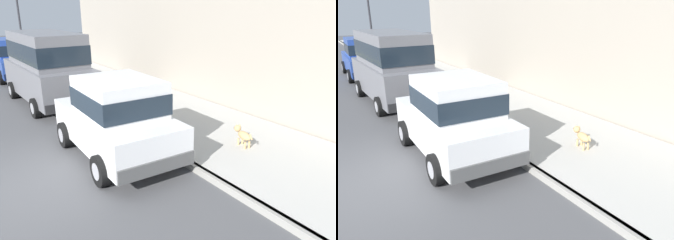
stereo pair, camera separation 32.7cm
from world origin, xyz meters
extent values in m
plane|color=#4C4C4F|center=(0.00, 0.00, 0.00)|extent=(80.00, 80.00, 0.00)
cube|color=gray|center=(3.20, 0.00, 0.07)|extent=(0.16, 64.00, 0.14)
cube|color=#B7B5AD|center=(5.00, 0.00, 0.07)|extent=(3.60, 64.00, 0.14)
cube|color=white|center=(2.18, 0.46, 0.70)|extent=(1.80, 3.74, 0.76)
cube|color=white|center=(2.18, 0.21, 1.48)|extent=(1.55, 1.93, 0.80)
cube|color=#19232D|center=(2.18, 0.21, 1.42)|extent=(1.59, 1.97, 0.44)
cube|color=#505050|center=(2.22, 2.26, 0.46)|extent=(1.69, 0.24, 0.28)
cube|color=#505050|center=(2.15, -1.34, 0.46)|extent=(1.69, 0.24, 0.28)
cylinder|color=black|center=(1.35, 1.62, 0.32)|extent=(0.23, 0.64, 0.64)
cylinder|color=#9E9EA3|center=(1.35, 1.62, 0.32)|extent=(0.25, 0.36, 0.35)
cylinder|color=black|center=(3.07, 1.58, 0.32)|extent=(0.23, 0.64, 0.64)
cylinder|color=#9E9EA3|center=(3.07, 1.58, 0.32)|extent=(0.25, 0.36, 0.35)
cylinder|color=black|center=(1.30, -0.67, 0.32)|extent=(0.23, 0.64, 0.64)
cylinder|color=#9E9EA3|center=(1.30, -0.67, 0.32)|extent=(0.25, 0.36, 0.35)
cylinder|color=black|center=(3.02, -0.71, 0.32)|extent=(0.23, 0.64, 0.64)
cylinder|color=#9E9EA3|center=(3.02, -0.71, 0.32)|extent=(0.25, 0.36, 0.35)
cube|color=#EAEACC|center=(1.69, 2.30, 0.81)|extent=(0.28, 0.09, 0.14)
cube|color=#EAEACC|center=(2.76, 2.27, 0.81)|extent=(0.28, 0.09, 0.14)
cube|color=slate|center=(2.22, 5.95, 0.87)|extent=(2.08, 4.87, 1.10)
cube|color=slate|center=(2.22, 5.95, 1.97)|extent=(1.81, 3.86, 1.10)
cube|color=#19232D|center=(2.22, 5.95, 1.89)|extent=(1.85, 3.90, 0.61)
cube|color=#252527|center=(2.13, 8.30, 0.46)|extent=(1.87, 0.27, 0.28)
cube|color=#252527|center=(2.31, 3.60, 0.46)|extent=(1.87, 0.27, 0.28)
cylinder|color=black|center=(1.22, 7.40, 0.32)|extent=(0.24, 0.65, 0.64)
cylinder|color=#9E9EA3|center=(1.22, 7.40, 0.32)|extent=(0.25, 0.36, 0.35)
cylinder|color=black|center=(3.12, 7.48, 0.32)|extent=(0.24, 0.65, 0.64)
cylinder|color=#9E9EA3|center=(3.12, 7.48, 0.32)|extent=(0.25, 0.36, 0.35)
cylinder|color=black|center=(1.33, 4.43, 0.32)|extent=(0.24, 0.65, 0.64)
cylinder|color=#9E9EA3|center=(1.33, 4.43, 0.32)|extent=(0.25, 0.36, 0.35)
cylinder|color=black|center=(3.23, 4.50, 0.32)|extent=(0.24, 0.65, 0.64)
cylinder|color=#9E9EA3|center=(3.23, 4.50, 0.32)|extent=(0.25, 0.36, 0.35)
cube|color=#EAEACC|center=(1.55, 8.31, 1.04)|extent=(0.28, 0.09, 0.14)
cube|color=#EAEACC|center=(2.72, 8.35, 1.04)|extent=(0.28, 0.09, 0.14)
cube|color=#28479E|center=(2.22, 11.61, 0.70)|extent=(1.96, 4.56, 0.76)
cube|color=#28479E|center=(2.22, 11.51, 1.50)|extent=(1.66, 2.16, 0.84)
cube|color=#19232D|center=(2.22, 11.51, 1.44)|extent=(1.70, 2.20, 0.46)
cube|color=#0E1837|center=(2.30, 13.81, 0.46)|extent=(1.77, 0.26, 0.28)
cube|color=#0E1837|center=(2.14, 9.41, 0.46)|extent=(1.77, 0.26, 0.28)
cylinder|color=black|center=(1.37, 13.04, 0.32)|extent=(0.24, 0.65, 0.64)
cylinder|color=#9E9EA3|center=(1.37, 13.04, 0.32)|extent=(0.25, 0.36, 0.35)
cylinder|color=black|center=(3.17, 12.97, 0.32)|extent=(0.24, 0.65, 0.64)
cylinder|color=#9E9EA3|center=(3.17, 12.97, 0.32)|extent=(0.25, 0.36, 0.35)
cylinder|color=black|center=(1.27, 10.25, 0.32)|extent=(0.24, 0.65, 0.64)
cylinder|color=#9E9EA3|center=(1.27, 10.25, 0.32)|extent=(0.25, 0.36, 0.35)
cylinder|color=black|center=(3.07, 10.19, 0.32)|extent=(0.24, 0.65, 0.64)
cylinder|color=#9E9EA3|center=(3.07, 10.19, 0.32)|extent=(0.25, 0.36, 0.35)
cube|color=#EAEACC|center=(1.75, 13.86, 0.81)|extent=(0.28, 0.09, 0.14)
cube|color=#EAEACC|center=(2.86, 13.82, 0.81)|extent=(0.28, 0.09, 0.14)
ellipsoid|color=tan|center=(4.78, -1.14, 0.42)|extent=(0.29, 0.47, 0.20)
cylinder|color=tan|center=(4.75, -1.00, 0.23)|extent=(0.05, 0.05, 0.18)
cylinder|color=tan|center=(4.87, -1.02, 0.23)|extent=(0.05, 0.05, 0.18)
cylinder|color=tan|center=(4.69, -1.26, 0.23)|extent=(0.05, 0.05, 0.18)
cylinder|color=tan|center=(4.81, -1.29, 0.23)|extent=(0.05, 0.05, 0.18)
sphere|color=tan|center=(4.84, -0.86, 0.51)|extent=(0.17, 0.17, 0.17)
ellipsoid|color=brown|center=(4.86, -0.77, 0.49)|extent=(0.09, 0.12, 0.06)
cone|color=tan|center=(4.79, -0.86, 0.59)|extent=(0.06, 0.06, 0.07)
cone|color=tan|center=(4.89, -0.88, 0.59)|extent=(0.06, 0.06, 0.07)
cylinder|color=tan|center=(4.73, -1.40, 0.48)|extent=(0.06, 0.12, 0.13)
cylinder|color=red|center=(3.65, 2.13, 0.17)|extent=(0.24, 0.24, 0.06)
cylinder|color=red|center=(3.65, 2.13, 0.47)|extent=(0.17, 0.17, 0.55)
sphere|color=red|center=(3.65, 2.13, 0.79)|extent=(0.15, 0.15, 0.15)
cylinder|color=red|center=(3.53, 2.13, 0.50)|extent=(0.10, 0.07, 0.07)
cylinder|color=red|center=(3.77, 2.13, 0.50)|extent=(0.10, 0.07, 0.07)
cylinder|color=#2D2D33|center=(3.55, 16.20, 2.24)|extent=(0.12, 0.12, 4.20)
cube|color=#9E9384|center=(7.10, 4.61, 2.00)|extent=(0.50, 20.00, 4.00)
camera|label=1|loc=(-0.91, -6.17, 3.33)|focal=35.39mm
camera|label=2|loc=(-0.63, -6.35, 3.33)|focal=35.39mm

